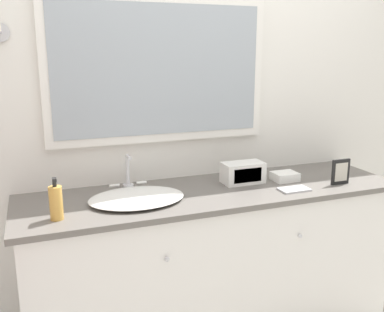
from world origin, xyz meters
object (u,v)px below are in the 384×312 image
(soap_bottle, at_px, (56,202))
(sink_basin, at_px, (136,197))
(appliance_box, at_px, (243,173))
(picture_frame, at_px, (341,172))

(soap_bottle, bearing_deg, sink_basin, 17.15)
(appliance_box, bearing_deg, soap_bottle, -168.81)
(sink_basin, bearing_deg, soap_bottle, -162.85)
(soap_bottle, relative_size, picture_frame, 1.34)
(sink_basin, xyz_separation_m, appliance_box, (0.64, 0.08, 0.04))
(soap_bottle, xyz_separation_m, picture_frame, (1.54, -0.02, -0.01))
(sink_basin, height_order, appliance_box, sink_basin)
(soap_bottle, height_order, appliance_box, soap_bottle)
(sink_basin, height_order, picture_frame, sink_basin)
(sink_basin, xyz_separation_m, soap_bottle, (-0.39, -0.12, 0.06))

